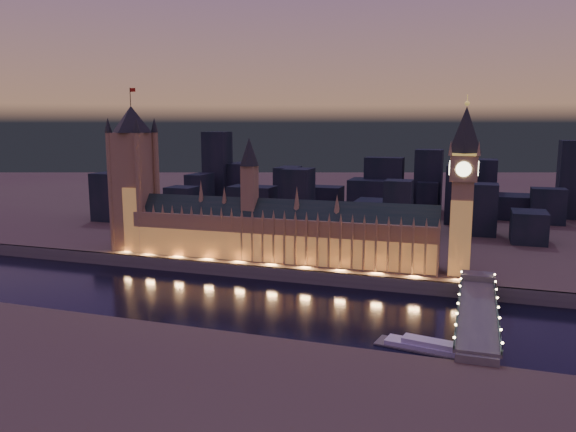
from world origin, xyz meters
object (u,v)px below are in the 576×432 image
(palace_of_westminster, at_px, (277,231))
(river_boat, at_px, (433,347))
(westminster_bridge, at_px, (477,315))
(elizabeth_tower, at_px, (463,176))
(victoria_tower, at_px, (134,171))

(palace_of_westminster, bearing_deg, river_boat, -43.65)
(palace_of_westminster, height_order, westminster_bridge, palace_of_westminster)
(palace_of_westminster, distance_m, elizabeth_tower, 118.95)
(victoria_tower, relative_size, river_boat, 2.21)
(palace_of_westminster, distance_m, victoria_tower, 111.67)
(elizabeth_tower, distance_m, westminster_bridge, 88.88)
(palace_of_westminster, xyz_separation_m, river_boat, (105.53, -100.66, -24.81))
(palace_of_westminster, distance_m, westminster_bridge, 140.64)
(victoria_tower, bearing_deg, westminster_bridge, -15.96)
(westminster_bridge, bearing_deg, river_boat, -116.14)
(elizabeth_tower, relative_size, river_boat, 2.05)
(westminster_bridge, bearing_deg, elizabeth_tower, 99.15)
(westminster_bridge, xyz_separation_m, river_boat, (-17.41, -35.47, -4.43))
(victoria_tower, relative_size, elizabeth_tower, 1.08)
(victoria_tower, relative_size, westminster_bridge, 0.98)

